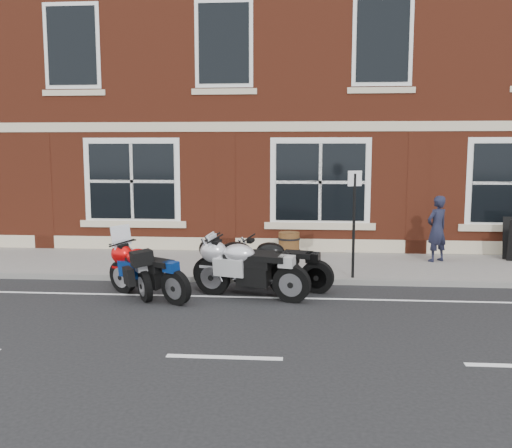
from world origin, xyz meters
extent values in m
plane|color=black|center=(0.00, 0.00, 0.00)|extent=(80.00, 80.00, 0.00)
cube|color=slate|center=(0.00, 3.00, 0.06)|extent=(30.00, 3.00, 0.12)
cube|color=slate|center=(0.00, 1.42, 0.06)|extent=(30.00, 0.16, 0.12)
cube|color=maroon|center=(0.00, 10.50, 6.00)|extent=(24.00, 12.00, 12.00)
cylinder|color=black|center=(-2.56, 0.90, 0.30)|extent=(0.42, 0.57, 0.60)
cylinder|color=black|center=(-1.84, -0.25, 0.30)|extent=(0.42, 0.57, 0.60)
cube|color=black|center=(-2.22, 0.37, 0.62)|extent=(0.59, 0.76, 0.21)
ellipsoid|color=silver|center=(-2.30, 0.49, 0.73)|extent=(0.57, 0.62, 0.30)
cube|color=black|center=(-2.03, 0.05, 0.69)|extent=(0.48, 0.57, 0.09)
cube|color=silver|center=(-2.55, 0.89, 1.08)|extent=(0.35, 0.24, 0.42)
cylinder|color=black|center=(-2.46, 0.37, 0.32)|extent=(0.62, 0.46, 0.65)
cylinder|color=black|center=(-1.22, -0.42, 0.32)|extent=(0.62, 0.46, 0.65)
cube|color=black|center=(-1.88, 0.00, 0.67)|extent=(0.82, 0.64, 0.22)
ellipsoid|color=#C40808|center=(-2.01, 0.08, 0.79)|extent=(0.68, 0.61, 0.32)
cube|color=black|center=(-1.54, -0.22, 0.75)|extent=(0.61, 0.52, 0.10)
cylinder|color=black|center=(-0.77, 0.70, 0.35)|extent=(0.72, 0.31, 0.71)
cylinder|color=black|center=(0.78, 0.31, 0.35)|extent=(0.72, 0.31, 0.71)
cube|color=black|center=(-0.05, 0.52, 0.73)|extent=(0.92, 0.48, 0.24)
ellipsoid|color=black|center=(-0.21, 0.56, 0.86)|extent=(0.70, 0.54, 0.35)
cube|color=black|center=(0.38, 0.41, 0.82)|extent=(0.66, 0.43, 0.11)
cylinder|color=black|center=(-0.68, 0.39, 0.36)|extent=(0.73, 0.35, 0.71)
cylinder|color=black|center=(0.87, -0.08, 0.36)|extent=(0.73, 0.35, 0.71)
cube|color=black|center=(0.04, 0.17, 0.74)|extent=(0.93, 0.52, 0.25)
ellipsoid|color=#B2B1B6|center=(-0.12, 0.22, 0.87)|extent=(0.72, 0.57, 0.36)
cube|color=black|center=(0.47, 0.04, 0.83)|extent=(0.67, 0.46, 0.11)
cylinder|color=black|center=(-0.08, 1.07, 0.33)|extent=(0.67, 0.32, 0.66)
cylinder|color=black|center=(1.36, 0.64, 0.33)|extent=(0.67, 0.32, 0.66)
cube|color=black|center=(0.59, 0.87, 0.68)|extent=(0.87, 0.47, 0.23)
ellipsoid|color=black|center=(0.44, 0.91, 0.81)|extent=(0.66, 0.52, 0.33)
cube|color=black|center=(0.98, 0.75, 0.77)|extent=(0.62, 0.42, 0.10)
imported|color=black|center=(4.29, 3.49, 0.92)|extent=(0.70, 0.64, 1.60)
cylinder|color=#503D15|center=(0.72, 3.85, 0.43)|extent=(0.53, 0.53, 0.62)
cylinder|color=black|center=(0.72, 3.85, 0.28)|extent=(0.56, 0.56, 0.04)
cylinder|color=black|center=(0.72, 3.85, 0.58)|extent=(0.56, 0.56, 0.04)
cylinder|color=black|center=(2.12, 1.55, 1.22)|extent=(0.06, 0.06, 2.20)
cube|color=silver|center=(2.12, 1.55, 2.22)|extent=(0.30, 0.15, 0.32)
camera|label=1|loc=(1.04, -10.41, 2.82)|focal=40.00mm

